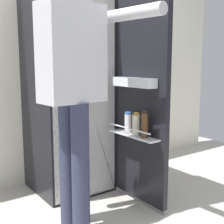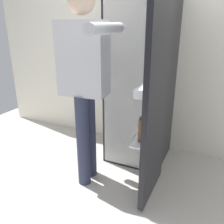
# 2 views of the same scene
# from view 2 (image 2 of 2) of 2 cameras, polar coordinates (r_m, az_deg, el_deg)

# --- Properties ---
(ground_plane) EXTENTS (5.13, 5.13, 0.00)m
(ground_plane) POSITION_cam_2_polar(r_m,az_deg,el_deg) (2.50, 1.75, -15.81)
(ground_plane) COLOR #B7B2A8
(kitchen_wall) EXTENTS (4.40, 0.10, 2.59)m
(kitchen_wall) POSITION_cam_2_polar(r_m,az_deg,el_deg) (2.88, 9.65, 16.50)
(kitchen_wall) COLOR silver
(kitchen_wall) RESTS_ON ground_plane
(refrigerator) EXTENTS (0.66, 1.20, 1.80)m
(refrigerator) POSITION_cam_2_polar(r_m,az_deg,el_deg) (2.55, 7.08, 7.27)
(refrigerator) COLOR black
(refrigerator) RESTS_ON ground_plane
(person) EXTENTS (0.59, 0.72, 1.76)m
(person) POSITION_cam_2_polar(r_m,az_deg,el_deg) (2.11, -6.42, 8.92)
(person) COLOR #2D334C
(person) RESTS_ON ground_plane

